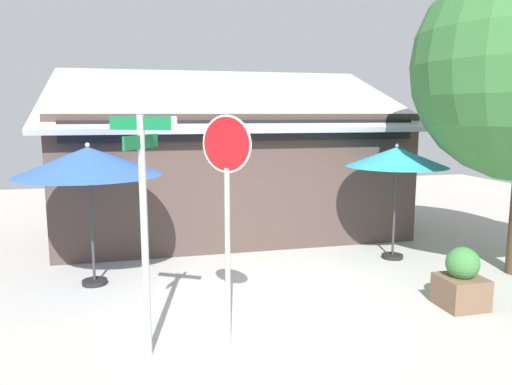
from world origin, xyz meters
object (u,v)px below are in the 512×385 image
(patio_umbrella_teal_center, at_px, (397,158))
(sidewalk_planter, at_px, (461,281))
(street_sign_post, at_px, (144,213))
(patio_umbrella_royal_blue_left, at_px, (88,162))
(stop_sign, at_px, (227,190))

(patio_umbrella_teal_center, distance_m, sidewalk_planter, 3.19)
(street_sign_post, distance_m, sidewalk_planter, 5.06)
(street_sign_post, xyz_separation_m, sidewalk_planter, (4.85, 0.41, -1.41))
(sidewalk_planter, bearing_deg, patio_umbrella_teal_center, 83.29)
(street_sign_post, bearing_deg, patio_umbrella_teal_center, 30.91)
(patio_umbrella_royal_blue_left, bearing_deg, patio_umbrella_teal_center, 1.59)
(street_sign_post, height_order, patio_umbrella_royal_blue_left, street_sign_post)
(stop_sign, bearing_deg, sidewalk_planter, 5.65)
(patio_umbrella_royal_blue_left, relative_size, patio_umbrella_teal_center, 1.05)
(patio_umbrella_royal_blue_left, relative_size, sidewalk_planter, 2.60)
(patio_umbrella_teal_center, bearing_deg, stop_sign, -143.51)
(patio_umbrella_royal_blue_left, bearing_deg, stop_sign, -56.68)
(stop_sign, relative_size, patio_umbrella_royal_blue_left, 1.19)
(stop_sign, height_order, patio_umbrella_royal_blue_left, stop_sign)
(patio_umbrella_teal_center, bearing_deg, sidewalk_planter, -96.71)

